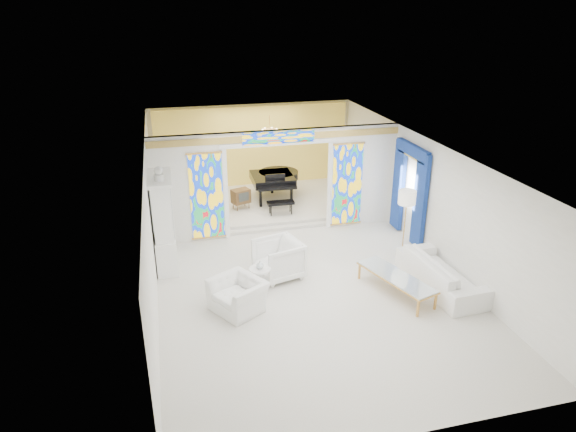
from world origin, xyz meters
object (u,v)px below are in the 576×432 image
object	(u,v)px
china_cabinet	(164,223)
tv_console	(241,196)
armchair_right	(278,259)
coffee_table	(396,277)
sofa	(441,273)
armchair_left	(238,295)
grand_piano	(275,178)

from	to	relation	value
china_cabinet	tv_console	bearing A→B (deg)	51.55
armchair_right	coffee_table	distance (m)	2.80
china_cabinet	sofa	distance (m)	6.76
tv_console	coffee_table	bearing A→B (deg)	-85.49
armchair_left	grand_piano	bearing A→B (deg)	128.95
armchair_left	sofa	xyz separation A→B (m)	(4.74, -0.20, 0.02)
coffee_table	china_cabinet	bearing A→B (deg)	152.04
china_cabinet	armchair_right	distance (m)	2.96
china_cabinet	coffee_table	world-z (taller)	china_cabinet
coffee_table	grand_piano	world-z (taller)	grand_piano
sofa	tv_console	size ratio (longest dim) A/B	3.97
armchair_left	grand_piano	world-z (taller)	grand_piano
grand_piano	china_cabinet	bearing A→B (deg)	-132.86
sofa	armchair_right	bearing A→B (deg)	65.20
grand_piano	coffee_table	bearing A→B (deg)	-76.12
armchair_right	grand_piano	xyz separation A→B (m)	(1.05, 4.93, 0.39)
tv_console	armchair_right	bearing A→B (deg)	-107.45
armchair_left	sofa	world-z (taller)	sofa
armchair_right	grand_piano	distance (m)	5.06
coffee_table	tv_console	bearing A→B (deg)	114.99
coffee_table	tv_console	size ratio (longest dim) A/B	3.37
armchair_left	grand_piano	distance (m)	6.55
sofa	tv_console	distance (m)	6.80
armchair_left	coffee_table	bearing A→B (deg)	55.42
grand_piano	tv_console	xyz separation A→B (m)	(-1.27, -0.70, -0.27)
china_cabinet	grand_piano	bearing A→B (deg)	45.36
china_cabinet	armchair_left	world-z (taller)	china_cabinet
china_cabinet	armchair_left	xyz separation A→B (m)	(1.42, -2.44, -0.82)
coffee_table	tv_console	distance (m)	6.25
china_cabinet	tv_console	world-z (taller)	china_cabinet
armchair_left	china_cabinet	bearing A→B (deg)	179.11
china_cabinet	grand_piano	world-z (taller)	china_cabinet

